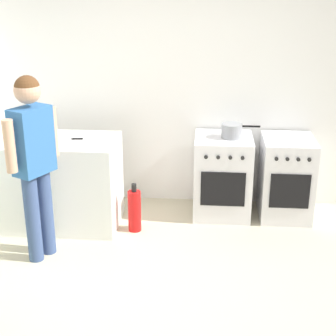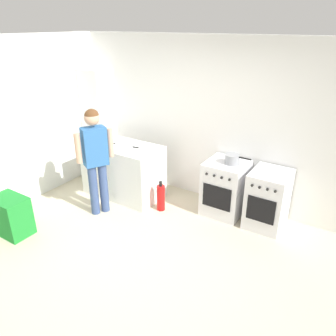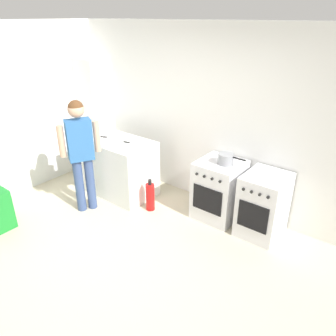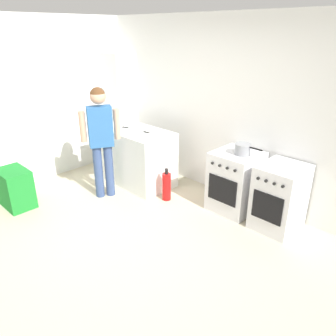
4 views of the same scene
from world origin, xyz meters
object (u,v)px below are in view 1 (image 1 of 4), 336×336
pot (232,131)px  knife_bread (41,138)px  person (33,153)px  oven_left (222,176)px  oven_right (286,178)px  fire_extinguisher (135,210)px  knife_paring (80,139)px

pot → knife_bread: 1.90m
pot → knife_bread: size_ratio=1.19×
knife_bread → person: 0.71m
oven_left → pot: size_ratio=2.18×
oven_right → knife_bread: (-2.45, -0.35, 0.48)m
knife_bread → person: bearing=-77.2°
oven_right → knife_bread: bearing=-171.8°
pot → person: size_ratio=0.24×
oven_right → pot: size_ratio=2.18×
fire_extinguisher → oven_left: bearing=28.8°
oven_right → knife_paring: size_ratio=4.02×
knife_paring → fire_extinguisher: bearing=-14.1°
oven_right → person: size_ratio=0.51×
oven_left → pot: pot is taller
pot → knife_paring: pot is taller
oven_left → knife_paring: size_ratio=4.02×
oven_left → person: person is taller
knife_bread → oven_right: bearing=8.2°
oven_right → person: person is taller
oven_right → person: bearing=-155.5°
knife_paring → oven_right: bearing=9.4°
person → knife_bread: bearing=102.8°
knife_paring → knife_bread: size_ratio=0.65×
knife_paring → knife_bread: bearing=-178.5°
knife_paring → pot: bearing=12.7°
oven_left → oven_right: bearing=-0.0°
oven_left → oven_right: same height
fire_extinguisher → oven_right: bearing=17.4°
knife_paring → knife_bread: (-0.39, -0.01, -0.00)m
pot → knife_paring: (-1.48, -0.33, -0.02)m
oven_left → knife_bread: (-1.79, -0.35, 0.48)m
knife_paring → knife_bread: 0.39m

